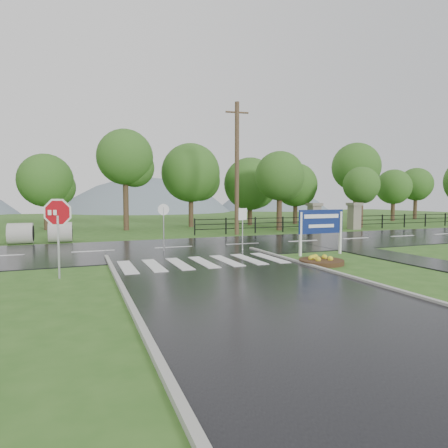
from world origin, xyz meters
name	(u,v)px	position (x,y,z in m)	size (l,w,h in m)	color
ground	(260,293)	(0.00, 0.00, 0.00)	(120.00, 120.00, 0.00)	#305C1E
main_road	(174,248)	(0.00, 10.00, 0.00)	(90.00, 8.00, 0.04)	black
walkway	(385,255)	(8.50, 4.00, 0.00)	(2.20, 11.00, 0.04)	black
crosswalk	(203,262)	(0.00, 5.00, 0.06)	(6.50, 2.80, 0.02)	silver
curb_left	(166,380)	(-3.55, -4.00, 0.00)	(0.15, 24.00, 0.12)	#A3A39B
pillar_west	(314,216)	(13.00, 16.00, 1.18)	(1.00, 1.00, 2.24)	gray
pillar_east	(354,215)	(17.00, 16.00, 1.18)	(1.00, 1.00, 2.24)	gray
fence_west	(255,223)	(7.75, 16.00, 0.72)	(9.58, 0.08, 1.20)	black
fence_east	(445,218)	(27.75, 16.00, 0.74)	(20.58, 0.08, 1.20)	black
hills	(124,291)	(3.49, 65.00, -15.54)	(102.00, 48.00, 48.00)	slate
treeline	(147,228)	(1.00, 24.00, 0.00)	(83.20, 5.20, 10.00)	#295A1C
stop_sign	(58,220)	(-5.29, 4.07, 1.94)	(1.18, 0.40, 2.79)	#939399
estate_billboard	(321,224)	(5.79, 5.18, 1.45)	(2.40, 0.11, 2.10)	silver
flower_bed	(321,261)	(4.36, 3.16, 0.13)	(1.77, 1.77, 0.35)	#332111
reg_sign_small	(243,221)	(2.89, 7.56, 1.51)	(0.47, 0.09, 2.14)	#939399
reg_sign_round	(164,222)	(-0.78, 8.78, 1.48)	(0.53, 0.17, 2.35)	#939399
utility_pole_east	(237,168)	(6.02, 15.50, 4.78)	(1.67, 0.33, 9.41)	#473523
entrance_tree_left	(280,176)	(10.66, 17.50, 4.39)	(3.98, 3.98, 6.42)	#3D2B1C
entrance_tree_right	(361,185)	(18.99, 17.50, 3.77)	(3.21, 3.21, 5.42)	#3D2B1C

